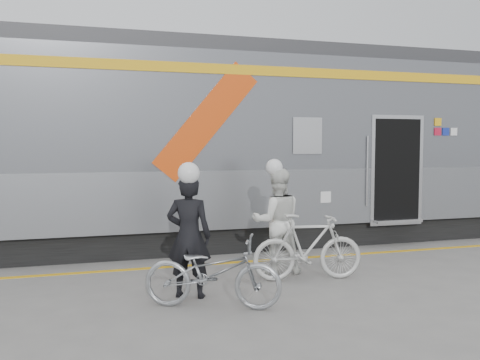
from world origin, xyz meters
name	(u,v)px	position (x,y,z in m)	size (l,w,h in m)	color
ground	(287,297)	(0.00, 0.00, 0.00)	(90.00, 90.00, 0.00)	slate
train	(271,146)	(1.29, 4.19, 2.05)	(24.00, 3.17, 4.10)	black
safety_strip	(242,262)	(0.00, 2.15, 0.00)	(24.00, 0.12, 0.01)	#ECAC14
man	(189,236)	(-1.28, 0.39, 0.84)	(0.61, 0.40, 1.68)	black
bicycle_left	(213,272)	(-1.08, -0.16, 0.46)	(0.61, 1.76, 0.93)	#979A9E
woman	(277,221)	(0.33, 1.27, 0.85)	(0.82, 0.64, 1.69)	white
bicycle_right	(308,247)	(0.63, 0.72, 0.51)	(0.48, 1.71, 1.03)	#BABAB6
helmet_man	(188,163)	(-1.28, 0.39, 1.83)	(0.29, 0.29, 0.29)	white
helmet_woman	(277,160)	(0.33, 1.27, 1.83)	(0.27, 0.27, 0.27)	white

